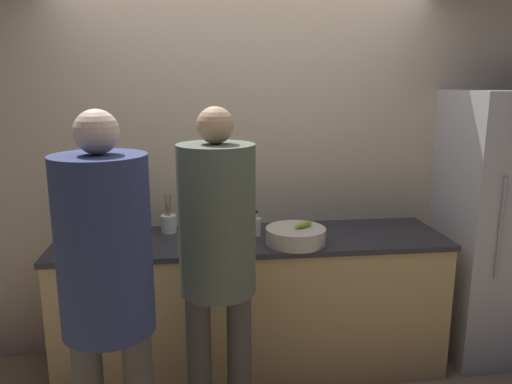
# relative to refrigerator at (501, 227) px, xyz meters

# --- Properties ---
(wall_back) EXTENTS (5.20, 0.06, 2.60)m
(wall_back) POSITION_rel_refrigerator_xyz_m (-1.75, 0.35, 0.37)
(wall_back) COLOR #C6B293
(wall_back) RESTS_ON ground_plane
(counter) EXTENTS (2.52, 0.71, 0.93)m
(counter) POSITION_rel_refrigerator_xyz_m (-1.75, 0.00, -0.47)
(counter) COLOR tan
(counter) RESTS_ON ground_plane
(refrigerator) EXTENTS (0.76, 0.68, 1.87)m
(refrigerator) POSITION_rel_refrigerator_xyz_m (0.00, 0.00, 0.00)
(refrigerator) COLOR #B7B7BC
(refrigerator) RESTS_ON ground_plane
(person_left) EXTENTS (0.39, 0.39, 1.82)m
(person_left) POSITION_rel_refrigerator_xyz_m (-2.49, -1.06, 0.18)
(person_left) COLOR #4C4742
(person_left) RESTS_ON ground_plane
(person_center) EXTENTS (0.39, 0.39, 1.81)m
(person_center) POSITION_rel_refrigerator_xyz_m (-2.00, -0.70, 0.17)
(person_center) COLOR #4C4742
(person_center) RESTS_ON ground_plane
(fruit_bowl) EXTENTS (0.37, 0.37, 0.14)m
(fruit_bowl) POSITION_rel_refrigerator_xyz_m (-1.49, -0.18, 0.05)
(fruit_bowl) COLOR beige
(fruit_bowl) RESTS_ON counter
(utensil_crock) EXTENTS (0.10, 0.10, 0.26)m
(utensil_crock) POSITION_rel_refrigerator_xyz_m (-2.29, 0.16, 0.06)
(utensil_crock) COLOR silver
(utensil_crock) RESTS_ON counter
(bottle_clear) EXTENTS (0.08, 0.08, 0.17)m
(bottle_clear) POSITION_rel_refrigerator_xyz_m (-1.72, 0.02, 0.06)
(bottle_clear) COLOR silver
(bottle_clear) RESTS_ON counter
(cup_red) EXTENTS (0.07, 0.07, 0.08)m
(cup_red) POSITION_rel_refrigerator_xyz_m (-2.60, -0.11, 0.04)
(cup_red) COLOR #A33D33
(cup_red) RESTS_ON counter
(potted_plant) EXTENTS (0.14, 0.14, 0.21)m
(potted_plant) POSITION_rel_refrigerator_xyz_m (-2.61, 0.22, 0.11)
(potted_plant) COLOR beige
(potted_plant) RESTS_ON counter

